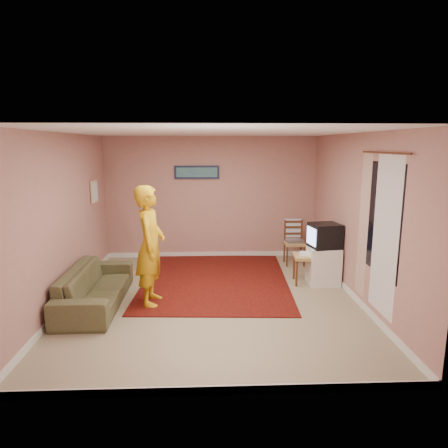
{
  "coord_description": "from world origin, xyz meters",
  "views": [
    {
      "loc": [
        -0.07,
        -6.01,
        2.42
      ],
      "look_at": [
        0.2,
        0.6,
        1.1
      ],
      "focal_mm": 32.0,
      "sensor_mm": 36.0,
      "label": 1
    }
  ],
  "objects_px": {
    "crt_tv": "(324,236)",
    "person": "(150,246)",
    "tv_cabinet": "(323,266)",
    "chair_a": "(295,238)",
    "chair_b": "(307,250)",
    "sofa": "(96,286)"
  },
  "relations": [
    {
      "from": "crt_tv",
      "to": "person",
      "type": "relative_size",
      "value": 0.3
    },
    {
      "from": "tv_cabinet",
      "to": "chair_a",
      "type": "distance_m",
      "value": 1.24
    },
    {
      "from": "crt_tv",
      "to": "chair_a",
      "type": "xyz_separation_m",
      "value": [
        -0.25,
        1.2,
        -0.33
      ]
    },
    {
      "from": "tv_cabinet",
      "to": "chair_b",
      "type": "xyz_separation_m",
      "value": [
        -0.29,
        0.06,
        0.28
      ]
    },
    {
      "from": "tv_cabinet",
      "to": "chair_b",
      "type": "bearing_deg",
      "value": 169.36
    },
    {
      "from": "crt_tv",
      "to": "chair_b",
      "type": "relative_size",
      "value": 1.02
    },
    {
      "from": "tv_cabinet",
      "to": "crt_tv",
      "type": "xyz_separation_m",
      "value": [
        -0.0,
        -0.0,
        0.54
      ]
    },
    {
      "from": "tv_cabinet",
      "to": "sofa",
      "type": "height_order",
      "value": "tv_cabinet"
    },
    {
      "from": "chair_a",
      "to": "person",
      "type": "bearing_deg",
      "value": -142.43
    },
    {
      "from": "crt_tv",
      "to": "chair_b",
      "type": "distance_m",
      "value": 0.39
    },
    {
      "from": "crt_tv",
      "to": "sofa",
      "type": "relative_size",
      "value": 0.28
    },
    {
      "from": "sofa",
      "to": "chair_b",
      "type": "bearing_deg",
      "value": -76.72
    },
    {
      "from": "tv_cabinet",
      "to": "sofa",
      "type": "xyz_separation_m",
      "value": [
        -3.75,
        -0.8,
        -0.04
      ]
    },
    {
      "from": "sofa",
      "to": "chair_a",
      "type": "bearing_deg",
      "value": -60.84
    },
    {
      "from": "chair_a",
      "to": "sofa",
      "type": "relative_size",
      "value": 0.24
    },
    {
      "from": "tv_cabinet",
      "to": "chair_a",
      "type": "bearing_deg",
      "value": 102.12
    },
    {
      "from": "chair_b",
      "to": "person",
      "type": "height_order",
      "value": "person"
    },
    {
      "from": "chair_a",
      "to": "crt_tv",
      "type": "bearing_deg",
      "value": -77.13
    },
    {
      "from": "chair_a",
      "to": "sofa",
      "type": "xyz_separation_m",
      "value": [
        -3.49,
        -1.99,
        -0.26
      ]
    },
    {
      "from": "chair_a",
      "to": "person",
      "type": "height_order",
      "value": "person"
    },
    {
      "from": "crt_tv",
      "to": "chair_a",
      "type": "bearing_deg",
      "value": 92.44
    },
    {
      "from": "tv_cabinet",
      "to": "chair_b",
      "type": "relative_size",
      "value": 1.22
    }
  ]
}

